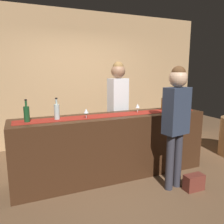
{
  "coord_description": "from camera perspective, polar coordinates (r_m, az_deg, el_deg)",
  "views": [
    {
      "loc": [
        -1.3,
        -3.05,
        1.63
      ],
      "look_at": [
        -0.02,
        0.0,
        1.02
      ],
      "focal_mm": 35.88,
      "sensor_mm": 36.0,
      "label": 1
    }
  ],
  "objects": [
    {
      "name": "ground_plane",
      "position": [
        3.69,
        0.31,
        -15.68
      ],
      "size": [
        10.0,
        10.0,
        0.0
      ],
      "primitive_type": "plane",
      "color": "brown"
    },
    {
      "name": "back_wall",
      "position": [
        5.12,
        -8.14,
        8.4
      ],
      "size": [
        6.0,
        0.12,
        2.9
      ],
      "primitive_type": "cube",
      "color": "tan",
      "rests_on": "ground"
    },
    {
      "name": "bar_counter",
      "position": [
        3.51,
        0.31,
        -8.58
      ],
      "size": [
        2.97,
        0.6,
        0.97
      ],
      "primitive_type": "cube",
      "color": "#3D2314",
      "rests_on": "ground"
    },
    {
      "name": "counter_runner_cloth",
      "position": [
        3.38,
        0.32,
        -0.76
      ],
      "size": [
        2.82,
        0.28,
        0.01
      ],
      "primitive_type": "cube",
      "color": "maroon",
      "rests_on": "bar_counter"
    },
    {
      "name": "wine_bottle_green",
      "position": [
        3.1,
        -20.92,
        -0.43
      ],
      "size": [
        0.07,
        0.07,
        0.3
      ],
      "color": "#194723",
      "rests_on": "bar_counter"
    },
    {
      "name": "wine_bottle_amber",
      "position": [
        3.87,
        12.96,
        2.08
      ],
      "size": [
        0.07,
        0.07,
        0.3
      ],
      "color": "brown",
      "rests_on": "bar_counter"
    },
    {
      "name": "wine_bottle_clear",
      "position": [
        3.15,
        -13.88,
        0.13
      ],
      "size": [
        0.07,
        0.07,
        0.3
      ],
      "color": "#B2C6C1",
      "rests_on": "bar_counter"
    },
    {
      "name": "wine_glass_near_customer",
      "position": [
        3.58,
        6.54,
        1.5
      ],
      "size": [
        0.07,
        0.07,
        0.14
      ],
      "color": "silver",
      "rests_on": "bar_counter"
    },
    {
      "name": "wine_glass_mid_counter",
      "position": [
        3.14,
        -6.62,
        0.2
      ],
      "size": [
        0.07,
        0.07,
        0.14
      ],
      "color": "silver",
      "rests_on": "bar_counter"
    },
    {
      "name": "bartender",
      "position": [
        4.01,
        1.53,
        3.19
      ],
      "size": [
        0.38,
        0.27,
        1.79
      ],
      "rotation": [
        0.0,
        0.0,
        3.38
      ],
      "color": "#26262B",
      "rests_on": "ground"
    },
    {
      "name": "customer_sipping",
      "position": [
        3.11,
        16.05,
        -0.77
      ],
      "size": [
        0.37,
        0.26,
        1.69
      ],
      "rotation": [
        0.0,
        0.0,
        0.18
      ],
      "color": "#33333D",
      "rests_on": "ground"
    },
    {
      "name": "handbag",
      "position": [
        3.43,
        20.14,
        -16.47
      ],
      "size": [
        0.28,
        0.14,
        0.22
      ],
      "primitive_type": "cube",
      "color": "brown",
      "rests_on": "ground"
    }
  ]
}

